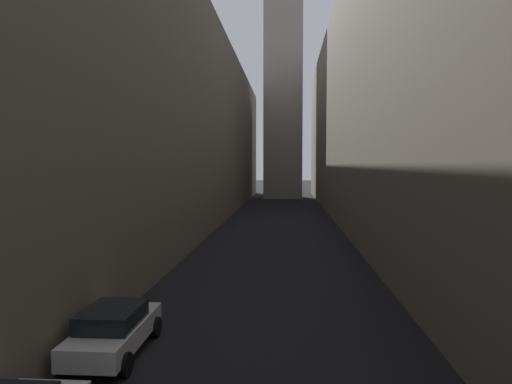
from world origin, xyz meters
TOP-DOWN VIEW (x-y plane):
  - ground_plane at (0.00, 48.00)m, footprint 264.00×264.00m
  - building_block_left at (-11.56, 50.00)m, footprint 12.13×108.00m
  - building_block_right at (10.92, 50.00)m, footprint 10.85×108.00m
  - parked_car_left_far at (-4.40, 23.72)m, footprint 1.92×4.34m

SIDE VIEW (x-z plane):
  - ground_plane at x=0.00m, z-range 0.00..0.00m
  - parked_car_left_far at x=-4.40m, z-range 0.04..1.52m
  - building_block_left at x=-11.56m, z-range 0.00..19.10m
  - building_block_right at x=10.92m, z-range 0.00..22.24m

